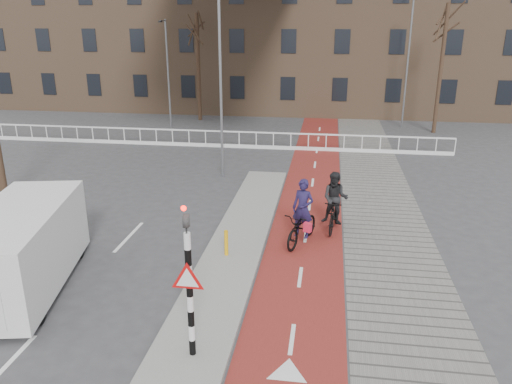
# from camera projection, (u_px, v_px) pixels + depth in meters

# --- Properties ---
(ground) EXTENTS (120.00, 120.00, 0.00)m
(ground) POSITION_uv_depth(u_px,v_px,m) (237.00, 311.00, 12.74)
(ground) COLOR #38383A
(ground) RESTS_ON ground
(bike_lane) EXTENTS (2.50, 60.00, 0.01)m
(bike_lane) POSITION_uv_depth(u_px,v_px,m) (312.00, 189.00, 21.89)
(bike_lane) COLOR maroon
(bike_lane) RESTS_ON ground
(sidewalk) EXTENTS (3.00, 60.00, 0.01)m
(sidewalk) POSITION_uv_depth(u_px,v_px,m) (377.00, 192.00, 21.50)
(sidewalk) COLOR slate
(sidewalk) RESTS_ON ground
(curb_island) EXTENTS (1.80, 16.00, 0.12)m
(curb_island) POSITION_uv_depth(u_px,v_px,m) (238.00, 242.00, 16.56)
(curb_island) COLOR gray
(curb_island) RESTS_ON ground
(traffic_signal) EXTENTS (0.80, 0.80, 3.68)m
(traffic_signal) POSITION_uv_depth(u_px,v_px,m) (189.00, 278.00, 10.29)
(traffic_signal) COLOR black
(traffic_signal) RESTS_ON curb_island
(bollard) EXTENTS (0.12, 0.12, 0.82)m
(bollard) POSITION_uv_depth(u_px,v_px,m) (226.00, 243.00, 15.38)
(bollard) COLOR #E6A50C
(bollard) RESTS_ON curb_island
(cyclist_near) EXTENTS (1.46, 2.28, 2.21)m
(cyclist_near) POSITION_uv_depth(u_px,v_px,m) (302.00, 222.00, 16.37)
(cyclist_near) COLOR black
(cyclist_near) RESTS_ON bike_lane
(cyclist_far) EXTENTS (1.01, 2.06, 2.12)m
(cyclist_far) POSITION_uv_depth(u_px,v_px,m) (335.00, 207.00, 17.38)
(cyclist_far) COLOR black
(cyclist_far) RESTS_ON bike_lane
(van) EXTENTS (3.15, 5.59, 2.27)m
(van) POSITION_uv_depth(u_px,v_px,m) (21.00, 248.00, 13.47)
(van) COLOR silver
(van) RESTS_ON ground
(railing) EXTENTS (28.00, 0.10, 0.99)m
(railing) POSITION_uv_depth(u_px,v_px,m) (206.00, 142.00, 29.23)
(railing) COLOR silver
(railing) RESTS_ON ground
(townhouse_row) EXTENTS (46.00, 10.00, 15.90)m
(townhouse_row) POSITION_uv_depth(u_px,v_px,m) (271.00, 10.00, 40.54)
(townhouse_row) COLOR #7F6047
(townhouse_row) RESTS_ON ground
(tree_mid) EXTENTS (0.28, 0.28, 7.55)m
(tree_mid) POSITION_uv_depth(u_px,v_px,m) (198.00, 68.00, 36.05)
(tree_mid) COLOR #302015
(tree_mid) RESTS_ON ground
(tree_right) EXTENTS (0.25, 0.25, 8.08)m
(tree_right) POSITION_uv_depth(u_px,v_px,m) (441.00, 70.00, 31.70)
(tree_right) COLOR #302015
(tree_right) RESTS_ON ground
(streetlight_near) EXTENTS (0.12, 0.12, 8.88)m
(streetlight_near) POSITION_uv_depth(u_px,v_px,m) (221.00, 82.00, 22.23)
(streetlight_near) COLOR slate
(streetlight_near) RESTS_ON ground
(streetlight_left) EXTENTS (0.12, 0.12, 7.12)m
(streetlight_left) POSITION_uv_depth(u_px,v_px,m) (168.00, 75.00, 33.32)
(streetlight_left) COLOR slate
(streetlight_left) RESTS_ON ground
(streetlight_right) EXTENTS (0.12, 0.12, 8.46)m
(streetlight_right) POSITION_uv_depth(u_px,v_px,m) (407.00, 65.00, 33.42)
(streetlight_right) COLOR slate
(streetlight_right) RESTS_ON ground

